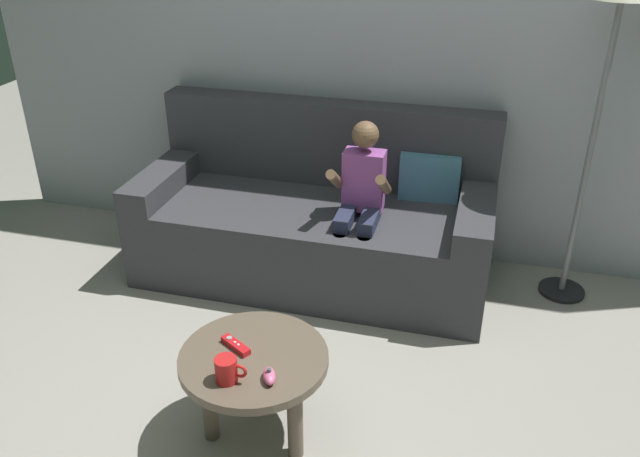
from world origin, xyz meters
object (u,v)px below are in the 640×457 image
(nunchuk_pink, at_px, (269,376))
(game_remote_red_near_edge, at_px, (236,345))
(coffee_mug, at_px, (227,370))
(coffee_table, at_px, (255,369))
(couch, at_px, (317,221))
(person_seated_on_couch, at_px, (360,202))
(floor_lamp, at_px, (620,5))

(nunchuk_pink, bearing_deg, game_remote_red_near_edge, 142.71)
(coffee_mug, bearing_deg, coffee_table, 76.54)
(couch, xyz_separation_m, game_remote_red_near_edge, (0.03, -1.26, 0.11))
(person_seated_on_couch, relative_size, nunchuk_pink, 9.36)
(game_remote_red_near_edge, bearing_deg, person_seated_on_couch, 77.35)
(nunchuk_pink, bearing_deg, coffee_table, 130.23)
(couch, bearing_deg, nunchuk_pink, -81.36)
(person_seated_on_couch, xyz_separation_m, coffee_table, (-0.16, -1.10, -0.21))
(person_seated_on_couch, height_order, coffee_mug, person_seated_on_couch)
(couch, height_order, nunchuk_pink, couch)
(person_seated_on_couch, height_order, coffee_table, person_seated_on_couch)
(game_remote_red_near_edge, relative_size, nunchuk_pink, 1.38)
(coffee_table, distance_m, game_remote_red_near_edge, 0.12)
(coffee_mug, xyz_separation_m, floor_lamp, (1.27, 1.56, 1.04))
(couch, bearing_deg, coffee_table, -85.10)
(couch, relative_size, game_remote_red_near_edge, 13.59)
(person_seated_on_couch, relative_size, game_remote_red_near_edge, 6.76)
(floor_lamp, bearing_deg, game_remote_red_near_edge, -133.41)
(coffee_table, relative_size, coffee_mug, 4.77)
(person_seated_on_couch, bearing_deg, floor_lamp, 15.69)
(game_remote_red_near_edge, bearing_deg, coffee_table, -11.93)
(nunchuk_pink, relative_size, coffee_mug, 0.85)
(coffee_table, distance_m, nunchuk_pink, 0.18)
(game_remote_red_near_edge, bearing_deg, nunchuk_pink, -37.29)
(coffee_mug, relative_size, floor_lamp, 0.07)
(game_remote_red_near_edge, height_order, floor_lamp, floor_lamp)
(person_seated_on_couch, xyz_separation_m, nunchuk_pink, (-0.06, -1.22, -0.12))
(couch, height_order, game_remote_red_near_edge, couch)
(coffee_table, distance_m, coffee_mug, 0.20)
(person_seated_on_couch, distance_m, floor_lamp, 1.45)
(game_remote_red_near_edge, distance_m, nunchuk_pink, 0.23)
(couch, distance_m, coffee_mug, 1.45)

